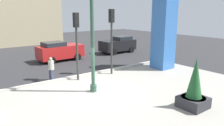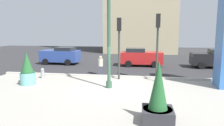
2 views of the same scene
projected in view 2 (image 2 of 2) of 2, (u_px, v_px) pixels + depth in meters
The scene contains 13 objects.
ground_plane at pixel (119, 75), 16.57m from camera, with size 60.00×60.00×0.00m, color #2D2D30.
plaza_pavement at pixel (105, 99), 10.71m from camera, with size 18.00×10.00×0.02m, color #9E998E.
curb_strip at pixel (118, 77), 15.70m from camera, with size 18.00×0.24×0.16m, color #B7B2A8.
lamp_post at pixel (109, 31), 12.37m from camera, with size 0.44×0.44×7.03m.
potted_plant_curbside at pixel (27, 70), 13.50m from camera, with size 0.94×0.94×2.09m.
potted_plant_by_pillar at pixel (158, 98), 7.93m from camera, with size 1.17×1.17×2.36m.
fire_hydrant at pixel (43, 73), 15.45m from camera, with size 0.36×0.26×0.75m.
traffic_light_corner at pixel (158, 36), 14.19m from camera, with size 0.28×0.42×4.54m.
traffic_light_far_side at pixel (119, 38), 14.76m from camera, with size 0.28×0.42×4.31m.
car_far_lane at pixel (141, 57), 20.86m from camera, with size 4.08×2.15×1.75m.
car_intersection at pixel (214, 58), 19.82m from camera, with size 3.94×2.08×1.74m.
car_curb_east at pixel (61, 55), 22.13m from camera, with size 3.96×2.13×1.77m.
pedestrian_on_sidewalk at pixel (101, 65), 16.01m from camera, with size 0.41×0.41×1.58m.
Camera 2 is at (1.91, -12.14, 3.41)m, focal length 34.09 mm.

